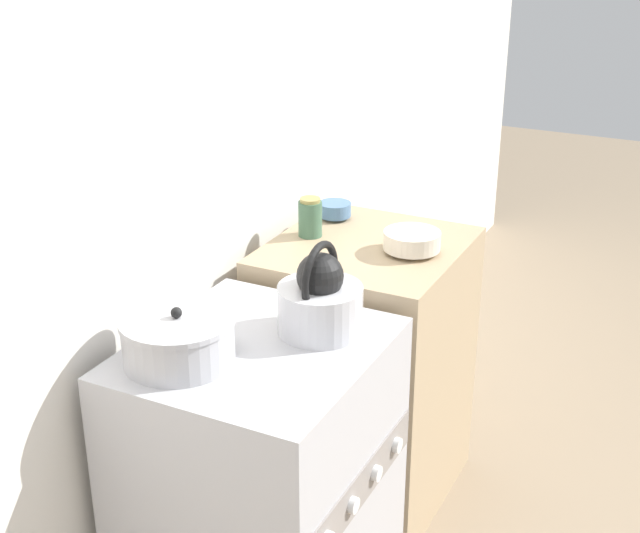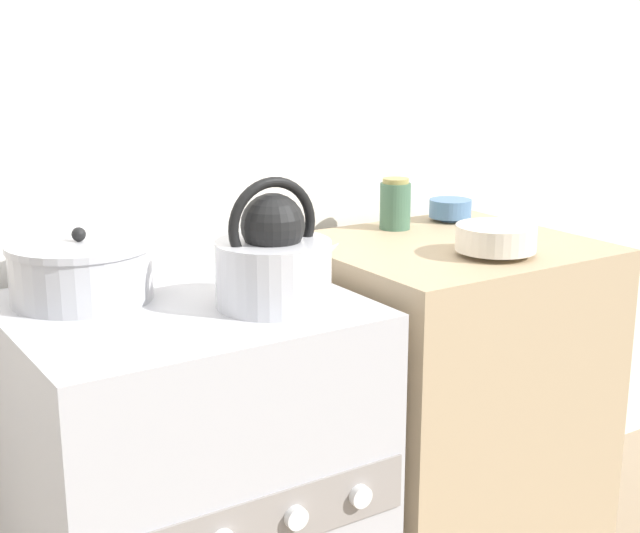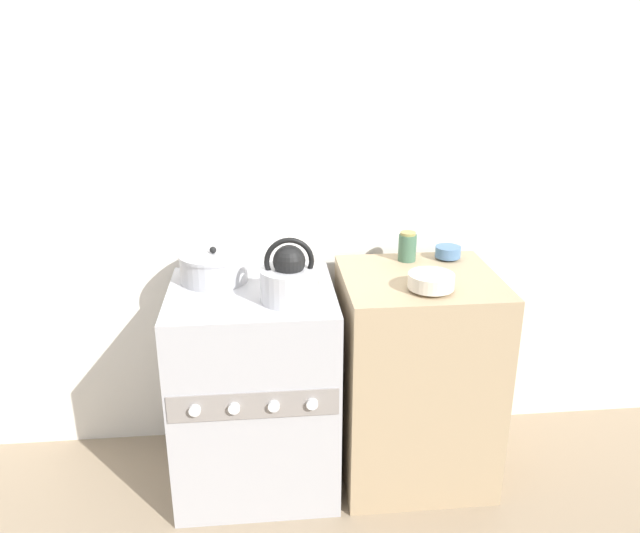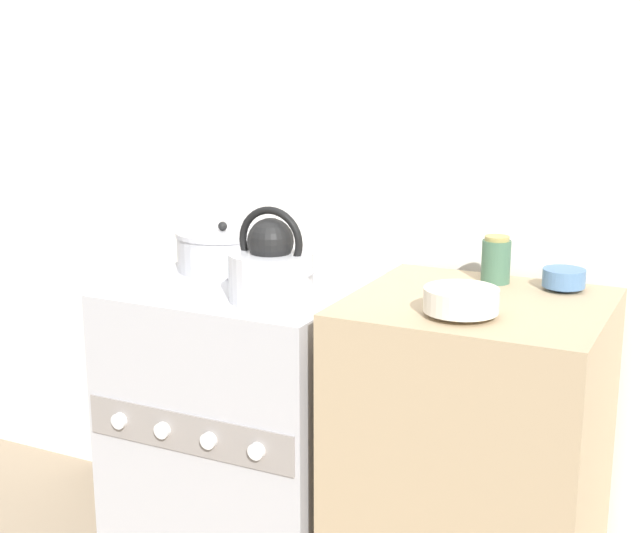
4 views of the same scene
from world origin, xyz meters
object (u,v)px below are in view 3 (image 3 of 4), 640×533
(cooking_pot, at_px, (214,267))
(storage_jar, at_px, (407,247))
(enamel_bowl, at_px, (431,281))
(stove, at_px, (255,388))
(small_ceramic_bowl, at_px, (448,252))
(kettle, at_px, (290,278))

(cooking_pot, distance_m, storage_jar, 0.83)
(cooking_pot, height_order, enamel_bowl, cooking_pot)
(stove, height_order, enamel_bowl, enamel_bowl)
(cooking_pot, relative_size, small_ceramic_bowl, 2.58)
(stove, height_order, cooking_pot, cooking_pot)
(stove, bearing_deg, cooking_pot, 138.53)
(small_ceramic_bowl, bearing_deg, cooking_pot, -176.68)
(cooking_pot, bearing_deg, storage_jar, 4.11)
(cooking_pot, relative_size, storage_jar, 2.23)
(stove, distance_m, cooking_pot, 0.54)
(stove, bearing_deg, enamel_bowl, -12.73)
(storage_jar, bearing_deg, cooking_pot, -175.89)
(kettle, bearing_deg, small_ceramic_bowl, 22.94)
(cooking_pot, bearing_deg, small_ceramic_bowl, 3.32)
(cooking_pot, bearing_deg, stove, -41.47)
(enamel_bowl, distance_m, small_ceramic_bowl, 0.38)
(small_ceramic_bowl, xyz_separation_m, storage_jar, (-0.18, 0.00, 0.03))
(cooking_pot, height_order, storage_jar, storage_jar)
(stove, relative_size, storage_jar, 6.96)
(kettle, xyz_separation_m, enamel_bowl, (0.53, -0.05, -0.01))
(cooking_pot, xyz_separation_m, small_ceramic_bowl, (1.00, 0.06, 0.01))
(stove, xyz_separation_m, enamel_bowl, (0.69, -0.16, 0.52))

